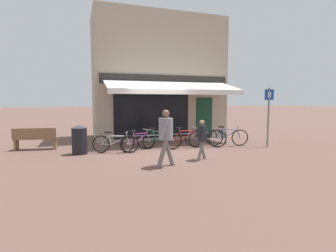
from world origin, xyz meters
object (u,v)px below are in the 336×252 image
(bicycle_black, at_px, (205,138))
(pedestrian_adult, at_px, (166,132))
(bicycle_silver, at_px, (115,143))
(bicycle_red, at_px, (185,139))
(litter_bin, at_px, (79,140))
(parking_sign, at_px, (269,111))
(bicycle_purple, at_px, (139,141))
(pedestrian_child, at_px, (202,136))
(park_bench, at_px, (35,138))
(bicycle_blue, at_px, (227,137))
(bicycle_green, at_px, (159,139))

(bicycle_black, bearing_deg, pedestrian_adult, -108.01)
(bicycle_silver, distance_m, bicycle_red, 2.80)
(litter_bin, bearing_deg, bicycle_silver, -7.80)
(bicycle_red, distance_m, pedestrian_adult, 3.11)
(bicycle_silver, relative_size, parking_sign, 0.67)
(bicycle_purple, height_order, bicycle_red, bicycle_red)
(pedestrian_child, xyz_separation_m, litter_bin, (-3.78, 2.29, -0.26))
(bicycle_purple, distance_m, bicycle_red, 1.90)
(park_bench, bearing_deg, bicycle_blue, -4.61)
(litter_bin, bearing_deg, pedestrian_adult, -48.77)
(bicycle_silver, bearing_deg, bicycle_blue, 19.12)
(pedestrian_adult, distance_m, litter_bin, 3.66)
(bicycle_black, height_order, park_bench, bicycle_black)
(pedestrian_child, relative_size, park_bench, 0.81)
(bicycle_red, height_order, bicycle_blue, bicycle_red)
(pedestrian_child, bearing_deg, bicycle_black, 52.84)
(litter_bin, bearing_deg, bicycle_blue, -1.90)
(litter_bin, xyz_separation_m, parking_sign, (7.51, -0.94, 0.97))
(pedestrian_child, relative_size, parking_sign, 0.54)
(parking_sign, height_order, park_bench, parking_sign)
(bicycle_black, bearing_deg, bicycle_green, -159.59)
(bicycle_silver, bearing_deg, bicycle_purple, 28.28)
(pedestrian_child, bearing_deg, bicycle_red, 74.78)
(pedestrian_adult, bearing_deg, park_bench, 142.64)
(bicycle_green, xyz_separation_m, litter_bin, (-3.05, -0.09, 0.15))
(bicycle_blue, relative_size, parking_sign, 0.70)
(bicycle_red, relative_size, pedestrian_child, 1.34)
(bicycle_blue, bearing_deg, pedestrian_adult, -126.52)
(bicycle_red, bearing_deg, bicycle_black, 1.48)
(bicycle_red, distance_m, bicycle_black, 0.94)
(bicycle_silver, height_order, litter_bin, litter_bin)
(bicycle_black, bearing_deg, litter_bin, -154.45)
(pedestrian_child, relative_size, litter_bin, 1.25)
(bicycle_purple, relative_size, pedestrian_child, 1.21)
(bicycle_purple, bearing_deg, park_bench, 133.33)
(bicycle_green, height_order, litter_bin, litter_bin)
(bicycle_red, bearing_deg, bicycle_blue, -1.69)
(bicycle_green, height_order, pedestrian_child, pedestrian_child)
(pedestrian_adult, height_order, parking_sign, parking_sign)
(bicycle_green, bearing_deg, bicycle_purple, -151.88)
(bicycle_purple, xyz_separation_m, pedestrian_child, (1.60, -2.26, 0.43))
(bicycle_blue, bearing_deg, bicycle_green, -167.12)
(bicycle_black, distance_m, pedestrian_child, 2.50)
(bicycle_purple, xyz_separation_m, parking_sign, (5.33, -0.90, 1.14))
(pedestrian_child, distance_m, litter_bin, 4.42)
(bicycle_green, height_order, bicycle_red, bicycle_green)
(bicycle_silver, xyz_separation_m, bicycle_black, (3.74, 0.03, 0.03))
(bicycle_red, relative_size, pedestrian_adult, 1.05)
(bicycle_green, bearing_deg, bicycle_silver, -151.33)
(pedestrian_adult, relative_size, litter_bin, 1.59)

